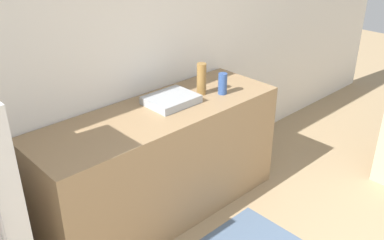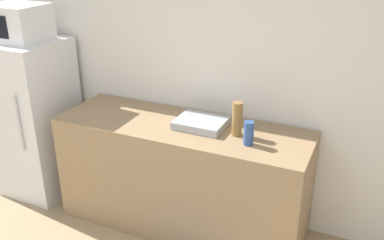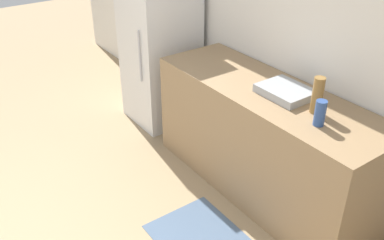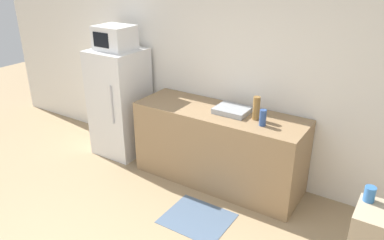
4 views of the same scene
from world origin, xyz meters
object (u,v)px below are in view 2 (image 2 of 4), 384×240
Objects in this scene: bottle_tall at (237,119)px; microwave at (18,23)px; bottle_short at (249,133)px; refrigerator at (34,118)px.

microwave is at bearing -178.96° from bottle_tall.
bottle_tall is at bearing 137.69° from bottle_short.
refrigerator is 1.99m from bottle_tall.
microwave is (-0.00, -0.00, 0.88)m from refrigerator.
microwave is at bearing -106.54° from refrigerator.
bottle_tall is (1.97, 0.04, -0.55)m from microwave.
microwave is 2.18m from bottle_short.
refrigerator is 2.11m from bottle_short.
microwave is 1.77× the size of bottle_tall.
microwave reaches higher than refrigerator.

